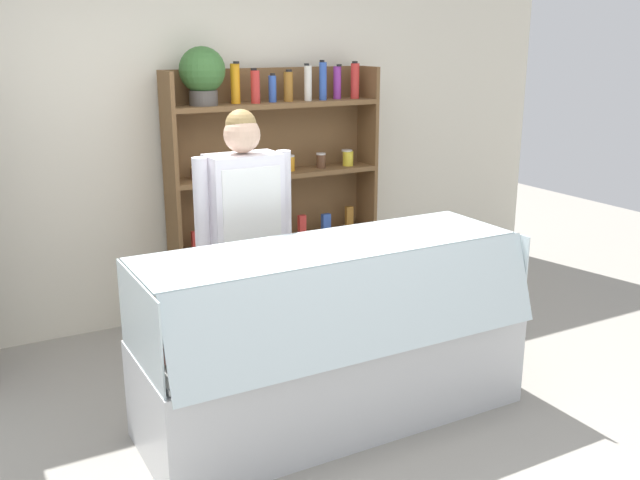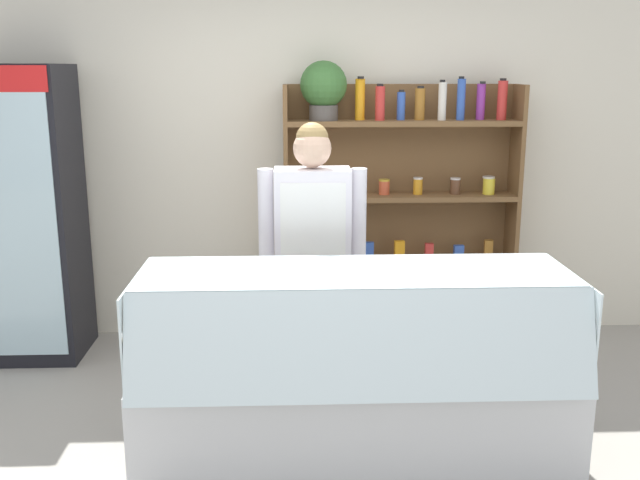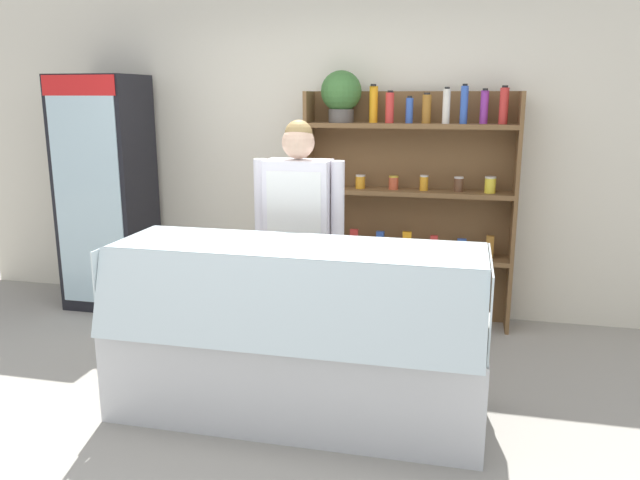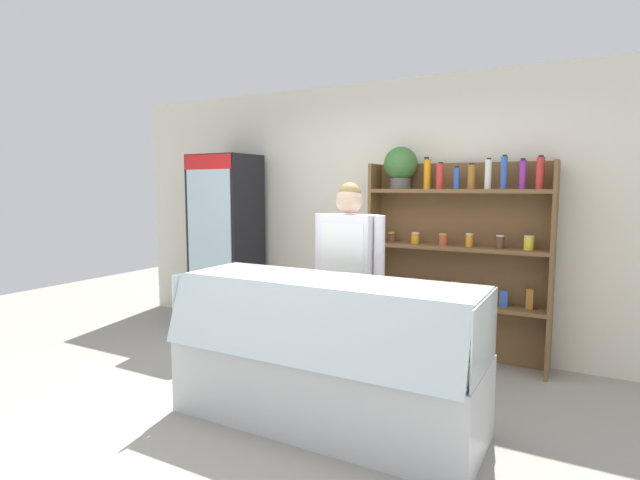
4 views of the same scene
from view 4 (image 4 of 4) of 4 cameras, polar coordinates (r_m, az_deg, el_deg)
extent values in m
plane|color=gray|center=(3.76, -3.00, -19.64)|extent=(12.00, 12.00, 0.00)
cube|color=silver|center=(5.20, 8.69, 2.92)|extent=(6.80, 0.10, 2.70)
cube|color=black|center=(5.81, -10.63, -0.30)|extent=(0.69, 0.57, 1.99)
cube|color=silver|center=(5.59, -12.52, -0.59)|extent=(0.61, 0.01, 1.79)
cube|color=red|center=(5.56, -12.76, 8.71)|extent=(0.65, 0.01, 0.16)
cylinder|color=red|center=(5.88, -13.34, -6.95)|extent=(0.07, 0.07, 0.14)
cylinder|color=#9E6623|center=(5.75, -11.94, -7.11)|extent=(0.06, 0.06, 0.16)
cylinder|color=orange|center=(5.63, -10.48, -7.22)|extent=(0.06, 0.06, 0.19)
cylinder|color=silver|center=(5.78, -13.47, -1.70)|extent=(0.07, 0.07, 0.17)
cylinder|color=#2D8C38|center=(5.66, -12.06, -1.72)|extent=(0.05, 0.05, 0.19)
cylinder|color=red|center=(5.54, -10.58, -2.07)|extent=(0.06, 0.06, 0.15)
cylinder|color=#2D8C38|center=(5.73, -13.60, 3.72)|extent=(0.06, 0.06, 0.20)
cylinder|color=#2D8C38|center=(5.61, -12.18, 3.62)|extent=(0.06, 0.06, 0.18)
cylinder|color=red|center=(5.49, -10.69, 3.52)|extent=(0.05, 0.05, 0.17)
cube|color=brown|center=(4.91, 15.63, -2.39)|extent=(1.65, 0.02, 1.85)
cube|color=brown|center=(5.02, 6.21, -2.00)|extent=(0.03, 0.28, 1.85)
cube|color=brown|center=(4.65, 25.00, -3.20)|extent=(0.03, 0.28, 1.85)
cube|color=brown|center=(4.84, 15.11, -6.96)|extent=(1.59, 0.28, 0.04)
cube|color=brown|center=(4.75, 15.29, -0.84)|extent=(1.59, 0.28, 0.04)
cube|color=brown|center=(4.72, 15.46, 5.43)|extent=(1.59, 0.28, 0.04)
cylinder|color=#4C4742|center=(4.88, 9.17, 6.41)|extent=(0.20, 0.20, 0.10)
sphere|color=#36662D|center=(4.88, 9.21, 8.62)|extent=(0.32, 0.32, 0.32)
cylinder|color=orange|center=(4.83, 12.15, 7.39)|extent=(0.07, 0.07, 0.28)
cylinder|color=black|center=(4.81, 12.09, 9.16)|extent=(0.04, 0.04, 0.02)
cylinder|color=red|center=(4.74, 13.52, 7.09)|extent=(0.07, 0.07, 0.23)
cylinder|color=black|center=(4.77, 13.63, 8.56)|extent=(0.04, 0.04, 0.02)
cylinder|color=#3356B2|center=(4.73, 15.36, 6.80)|extent=(0.06, 0.06, 0.19)
cylinder|color=black|center=(4.73, 15.37, 8.05)|extent=(0.04, 0.04, 0.02)
cylinder|color=#9E6623|center=(4.71, 16.93, 6.91)|extent=(0.07, 0.07, 0.21)
cylinder|color=black|center=(4.70, 16.94, 8.32)|extent=(0.05, 0.05, 0.02)
cylinder|color=silver|center=(4.65, 18.66, 7.12)|extent=(0.06, 0.06, 0.26)
cylinder|color=black|center=(4.67, 18.76, 8.79)|extent=(0.04, 0.04, 0.02)
cylinder|color=#3356B2|center=(4.63, 20.28, 7.21)|extent=(0.06, 0.06, 0.28)
cylinder|color=black|center=(4.65, 20.37, 9.02)|extent=(0.04, 0.04, 0.02)
cylinder|color=purple|center=(4.65, 22.17, 6.93)|extent=(0.06, 0.06, 0.25)
cylinder|color=black|center=(4.63, 22.19, 8.55)|extent=(0.04, 0.04, 0.02)
cylinder|color=red|center=(4.60, 23.86, 7.00)|extent=(0.07, 0.07, 0.27)
cylinder|color=black|center=(4.61, 23.95, 8.74)|extent=(0.04, 0.04, 0.02)
cylinder|color=brown|center=(4.95, 8.26, 0.28)|extent=(0.07, 0.07, 0.09)
cylinder|color=gold|center=(4.93, 8.20, 0.83)|extent=(0.07, 0.07, 0.01)
cylinder|color=orange|center=(4.84, 10.84, 0.17)|extent=(0.08, 0.08, 0.10)
cylinder|color=silver|center=(4.84, 10.89, 0.82)|extent=(0.08, 0.08, 0.01)
cylinder|color=#BF4C2D|center=(4.77, 13.91, 0.02)|extent=(0.08, 0.08, 0.10)
cylinder|color=gold|center=(4.77, 13.93, 0.67)|extent=(0.08, 0.08, 0.01)
cylinder|color=orange|center=(4.71, 16.70, -0.06)|extent=(0.07, 0.07, 0.11)
cylinder|color=silver|center=(4.71, 16.73, 0.67)|extent=(0.07, 0.07, 0.01)
cylinder|color=brown|center=(4.67, 19.90, -0.26)|extent=(0.07, 0.07, 0.10)
cylinder|color=silver|center=(4.66, 19.93, 0.45)|extent=(0.07, 0.07, 0.01)
cylinder|color=yellow|center=(4.62, 22.76, -0.37)|extent=(0.08, 0.08, 0.11)
cylinder|color=silver|center=(4.63, 22.82, 0.41)|extent=(0.09, 0.09, 0.01)
cube|color=red|center=(5.01, 7.90, -5.31)|extent=(0.07, 0.04, 0.14)
cube|color=red|center=(4.94, 10.25, -5.32)|extent=(0.07, 0.04, 0.18)
cube|color=#3356B2|center=(4.87, 12.67, -5.56)|extent=(0.06, 0.05, 0.17)
cube|color=orange|center=(4.82, 15.15, -5.71)|extent=(0.07, 0.05, 0.18)
cube|color=red|center=(4.77, 17.68, -6.01)|extent=(0.06, 0.04, 0.16)
cube|color=#3356B2|center=(4.74, 20.25, -6.29)|extent=(0.07, 0.04, 0.14)
cube|color=#9E6623|center=(4.71, 22.87, -6.24)|extent=(0.06, 0.04, 0.18)
cube|color=silver|center=(3.58, 0.57, -16.17)|extent=(2.12, 0.75, 0.55)
cube|color=white|center=(3.48, 0.58, -11.67)|extent=(2.06, 0.69, 0.03)
cube|color=silver|center=(3.12, -2.58, -9.83)|extent=(2.08, 0.16, 0.47)
cube|color=silver|center=(3.42, 0.98, -4.56)|extent=(2.08, 0.59, 0.01)
cube|color=silver|center=(4.02, -12.81, -6.38)|extent=(0.01, 0.71, 0.45)
cube|color=silver|center=(3.08, 18.33, -10.36)|extent=(0.01, 0.71, 0.45)
cube|color=beige|center=(4.01, -10.00, -8.77)|extent=(0.17, 0.13, 0.05)
cube|color=white|center=(3.84, -12.15, -9.46)|extent=(0.05, 0.03, 0.02)
cube|color=tan|center=(3.86, -7.07, -9.27)|extent=(0.16, 0.12, 0.05)
cube|color=white|center=(3.69, -9.17, -10.06)|extent=(0.05, 0.03, 0.02)
cube|color=tan|center=(3.72, -3.91, -9.77)|extent=(0.16, 0.12, 0.06)
cube|color=white|center=(3.55, -5.93, -10.69)|extent=(0.05, 0.03, 0.02)
cube|color=tan|center=(3.60, -0.51, -10.44)|extent=(0.16, 0.12, 0.04)
cube|color=white|center=(3.41, -2.41, -11.32)|extent=(0.05, 0.03, 0.02)
cube|color=beige|center=(3.49, 3.14, -10.99)|extent=(0.16, 0.10, 0.04)
cube|color=white|center=(3.30, 1.38, -11.96)|extent=(0.05, 0.03, 0.02)
cube|color=tan|center=(3.39, 7.02, -11.47)|extent=(0.16, 0.14, 0.05)
cube|color=white|center=(3.19, 5.46, -12.59)|extent=(0.05, 0.03, 0.02)
cube|color=tan|center=(3.31, 11.13, -12.05)|extent=(0.16, 0.11, 0.04)
cube|color=white|center=(3.11, 9.81, -13.18)|extent=(0.05, 0.03, 0.02)
cube|color=tan|center=(3.25, 15.43, -12.39)|extent=(0.16, 0.12, 0.06)
cube|color=white|center=(3.04, 14.40, -13.73)|extent=(0.05, 0.03, 0.02)
cylinder|color=#C1706B|center=(3.85, -11.99, -8.77)|extent=(0.19, 0.16, 0.13)
cylinder|color=tan|center=(3.71, -9.40, -9.10)|extent=(0.18, 0.18, 0.16)
cylinder|color=#C1706B|center=(3.59, -6.60, -9.71)|extent=(0.16, 0.16, 0.14)
cylinder|color=white|center=(3.15, 8.45, -11.32)|extent=(0.07, 0.07, 0.21)
cylinder|color=white|center=(3.12, 10.20, -11.43)|extent=(0.07, 0.07, 0.22)
cylinder|color=#2D2D38|center=(4.30, 2.09, -10.76)|extent=(0.13, 0.13, 0.77)
cylinder|color=#2D2D38|center=(4.22, 4.46, -11.10)|extent=(0.13, 0.13, 0.77)
cube|color=white|center=(4.11, 3.32, -1.51)|extent=(0.44, 0.24, 0.64)
cube|color=white|center=(4.06, 2.52, -6.48)|extent=(0.37, 0.01, 1.19)
cylinder|color=white|center=(4.23, 0.04, -0.85)|extent=(0.09, 0.09, 0.57)
cylinder|color=white|center=(4.00, 6.79, -1.29)|extent=(0.09, 0.09, 0.57)
sphere|color=#D8AD8E|center=(4.07, 3.36, 4.53)|extent=(0.22, 0.22, 0.22)
sphere|color=#997A47|center=(4.08, 3.42, 5.30)|extent=(0.19, 0.19, 0.19)
camera|label=1|loc=(3.42, -65.26, 9.85)|focal=40.00mm
camera|label=2|loc=(1.94, -72.94, 11.77)|focal=40.00mm
camera|label=3|loc=(0.78, -88.73, 15.12)|focal=35.00mm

